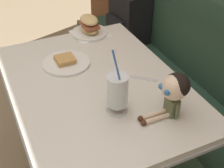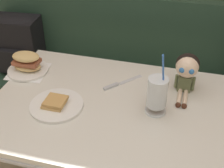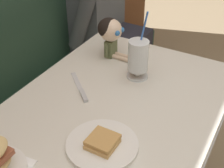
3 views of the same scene
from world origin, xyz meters
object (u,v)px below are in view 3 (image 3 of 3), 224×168
object	(u,v)px
diner_patron	(101,7)
milkshake_glass	(138,58)
seated_doll	(111,32)
butter_knife	(82,91)
toast_plate	(102,144)

from	to	relation	value
diner_patron	milkshake_glass	bearing A→B (deg)	-138.40
seated_doll	butter_knife	bearing A→B (deg)	-172.23
milkshake_glass	seated_doll	size ratio (longest dim) A/B	1.44
toast_plate	seated_doll	xyz separation A→B (m)	(0.56, 0.28, 0.12)
milkshake_glass	toast_plate	bearing A→B (deg)	-169.55
butter_knife	seated_doll	size ratio (longest dim) A/B	0.86
toast_plate	milkshake_glass	size ratio (longest dim) A/B	0.80
milkshake_glass	seated_doll	xyz separation A→B (m)	(0.11, 0.20, 0.03)
milkshake_glass	butter_knife	size ratio (longest dim) A/B	1.67
seated_doll	toast_plate	bearing A→B (deg)	-153.26
toast_plate	milkshake_glass	bearing A→B (deg)	10.45
butter_knife	diner_patron	world-z (taller)	diner_patron
seated_doll	diner_patron	size ratio (longest dim) A/B	0.27
seated_doll	diner_patron	world-z (taller)	diner_patron
toast_plate	seated_doll	world-z (taller)	seated_doll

